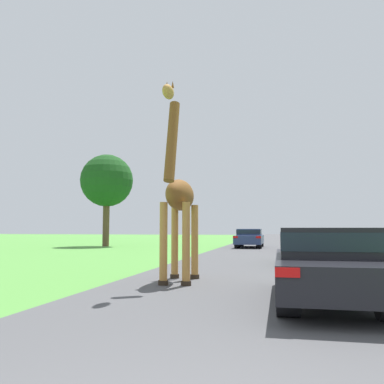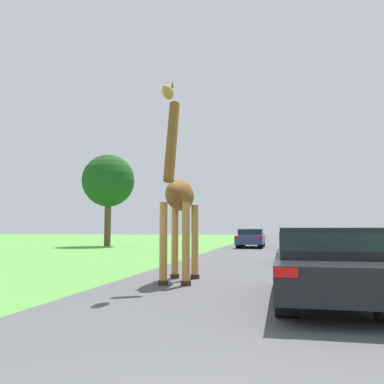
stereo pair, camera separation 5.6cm
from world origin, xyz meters
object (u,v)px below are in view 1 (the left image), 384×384
car_queue_right (250,237)px  car_lead_maroon (327,261)px  car_queue_left (311,245)px  car_far_ahead (313,239)px  giraffe_near_road (179,199)px  tree_centre_back (107,181)px

car_queue_right → car_lead_maroon: bearing=-82.1°
car_lead_maroon → car_queue_left: car_lead_maroon is taller
car_queue_left → car_far_ahead: (0.73, 8.33, 0.01)m
car_queue_left → giraffe_near_road: bearing=-121.5°
car_queue_right → car_far_ahead: (3.91, -4.69, 0.02)m
car_lead_maroon → giraffe_near_road: bearing=147.8°
car_lead_maroon → car_queue_right: (-2.89, 20.88, -0.03)m
giraffe_near_road → car_lead_maroon: giraffe_near_road is taller
giraffe_near_road → car_queue_left: bearing=-124.5°
car_queue_right → giraffe_near_road: bearing=-91.1°
car_lead_maroon → tree_centre_back: bearing=123.4°
car_queue_left → car_queue_right: bearing=103.7°
car_queue_right → car_far_ahead: 6.10m
car_queue_right → car_far_ahead: car_far_ahead is taller
car_queue_right → car_queue_left: car_queue_left is taller
car_queue_left → car_far_ahead: car_far_ahead is taller
car_lead_maroon → car_queue_right: car_lead_maroon is taller
car_far_ahead → tree_centre_back: (-14.44, 4.20, 4.13)m
giraffe_near_road → car_lead_maroon: size_ratio=1.02×
car_lead_maroon → car_queue_left: size_ratio=1.05×
giraffe_near_road → car_queue_left: giraffe_near_road is taller
car_queue_right → tree_centre_back: 11.33m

